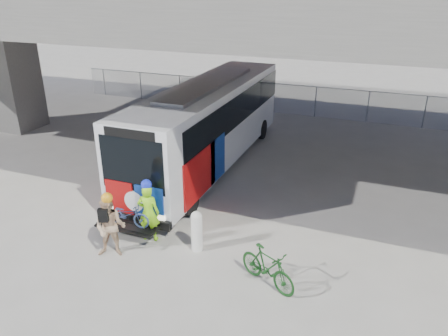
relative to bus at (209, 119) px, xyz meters
The scene contains 8 objects.
ground 4.12m from the bus, 55.63° to the right, with size 160.00×160.00×0.00m, color #9E9991.
bus is the anchor object (origin of this frame).
overpass 4.98m from the bus, 28.28° to the left, with size 40.00×16.00×7.95m.
chainlink_fence 9.32m from the bus, 77.57° to the left, with size 30.00×0.06×30.00m.
bollard 6.89m from the bus, 70.05° to the right, with size 0.34×0.34×1.32m.
cyclist_hivis 6.47m from the bus, 84.05° to the right, with size 0.78×0.60×2.08m.
cyclist_tan 7.59m from the bus, 89.48° to the right, with size 1.11×0.99×2.08m.
bike_parked 8.75m from the bus, 56.47° to the right, with size 0.53×1.89×1.14m, color #144116.
Camera 1 is at (5.18, -13.62, 7.61)m, focal length 35.00 mm.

